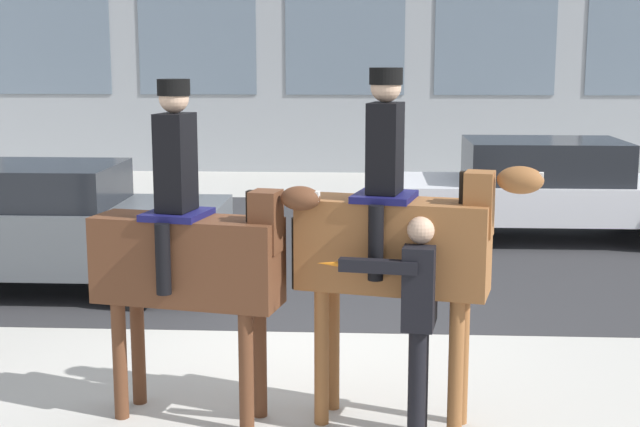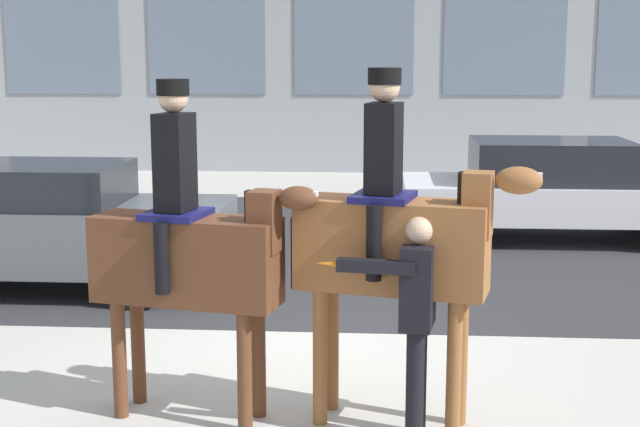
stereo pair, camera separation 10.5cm
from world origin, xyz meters
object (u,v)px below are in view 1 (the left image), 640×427
object	(u,v)px
mounted_horse_lead	(190,251)
street_car_near_lane	(32,225)
pedestrian_bystander	(417,309)
mounted_horse_companion	(397,239)
street_car_far_lane	(548,188)

from	to	relation	value
mounted_horse_lead	street_car_near_lane	xyz separation A→B (m)	(-2.64, 3.67, -0.54)
mounted_horse_lead	pedestrian_bystander	distance (m)	1.74
mounted_horse_lead	street_car_near_lane	size ratio (longest dim) A/B	0.58
mounted_horse_companion	street_car_near_lane	bearing A→B (deg)	151.71
mounted_horse_companion	street_car_far_lane	distance (m)	7.50
mounted_horse_companion	pedestrian_bystander	distance (m)	0.54
mounted_horse_companion	mounted_horse_lead	bearing A→B (deg)	-168.01
mounted_horse_companion	street_car_near_lane	size ratio (longest dim) A/B	0.60
mounted_horse_companion	pedestrian_bystander	xyz separation A→B (m)	(0.14, -0.25, -0.46)
mounted_horse_companion	street_car_far_lane	bearing A→B (deg)	83.73
mounted_horse_lead	mounted_horse_companion	xyz separation A→B (m)	(1.54, -0.03, 0.12)
mounted_horse_lead	street_car_far_lane	distance (m)	8.10
street_car_near_lane	pedestrian_bystander	bearing A→B (deg)	-42.44
street_car_near_lane	mounted_horse_lead	bearing A→B (deg)	-54.28
pedestrian_bystander	street_car_near_lane	distance (m)	5.86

